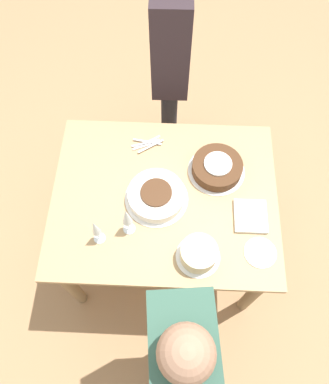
{
  "coord_description": "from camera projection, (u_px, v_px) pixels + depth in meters",
  "views": [
    {
      "loc": [
        -0.04,
        0.9,
        2.59
      ],
      "look_at": [
        0.0,
        0.0,
        0.81
      ],
      "focal_mm": 35.0,
      "sensor_mm": 36.0,
      "label": 1
    }
  ],
  "objects": [
    {
      "name": "ground_plane",
      "position": [
        164.0,
        243.0,
        2.72
      ],
      "size": [
        12.0,
        12.0,
        0.0
      ],
      "primitive_type": "plane",
      "color": "#A87F56"
    },
    {
      "name": "dining_table",
      "position": [
        164.0,
        206.0,
        2.15
      ],
      "size": [
        1.23,
        0.99,
        0.76
      ],
      "color": "tan",
      "rests_on": "ground_plane"
    },
    {
      "name": "cake_center_white",
      "position": [
        156.0,
        196.0,
        2.0
      ],
      "size": [
        0.34,
        0.34,
        0.08
      ],
      "color": "white",
      "rests_on": "dining_table"
    },
    {
      "name": "cake_front_chocolate",
      "position": [
        217.0,
        168.0,
        2.08
      ],
      "size": [
        0.32,
        0.32,
        0.09
      ],
      "color": "white",
      "rests_on": "dining_table"
    },
    {
      "name": "cake_back_decorated",
      "position": [
        199.0,
        254.0,
        1.84
      ],
      "size": [
        0.22,
        0.22,
        0.1
      ],
      "color": "white",
      "rests_on": "dining_table"
    },
    {
      "name": "wine_glass_near",
      "position": [
        127.0,
        217.0,
        1.81
      ],
      "size": [
        0.06,
        0.06,
        0.23
      ],
      "color": "silver",
      "rests_on": "dining_table"
    },
    {
      "name": "wine_glass_far",
      "position": [
        95.0,
        228.0,
        1.8
      ],
      "size": [
        0.06,
        0.06,
        0.22
      ],
      "color": "silver",
      "rests_on": "dining_table"
    },
    {
      "name": "dessert_plate_left",
      "position": [
        260.0,
        253.0,
        1.89
      ],
      "size": [
        0.17,
        0.17,
        0.01
      ],
      "color": "white",
      "rests_on": "dining_table"
    },
    {
      "name": "fork_pile",
      "position": [
        147.0,
        144.0,
        2.19
      ],
      "size": [
        0.19,
        0.14,
        0.01
      ],
      "color": "silver",
      "rests_on": "dining_table"
    },
    {
      "name": "napkin_stack",
      "position": [
        251.0,
        216.0,
        1.98
      ],
      "size": [
        0.17,
        0.19,
        0.02
      ],
      "color": "silver",
      "rests_on": "dining_table"
    },
    {
      "name": "person_cutting",
      "position": [
        171.0,
        54.0,
        2.26
      ],
      "size": [
        0.23,
        0.4,
        1.59
      ],
      "rotation": [
        0.0,
        0.0,
        1.59
      ],
      "color": "#232328",
      "rests_on": "ground_plane"
    },
    {
      "name": "person_watching",
      "position": [
        180.0,
        362.0,
        1.52
      ],
      "size": [
        0.26,
        0.42,
        1.54
      ],
      "rotation": [
        0.0,
        0.0,
        -1.47
      ],
      "color": "#232328",
      "rests_on": "ground_plane"
    }
  ]
}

